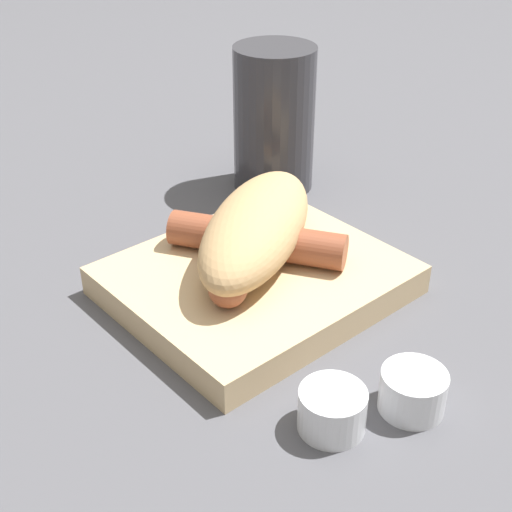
{
  "coord_description": "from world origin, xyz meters",
  "views": [
    {
      "loc": [
        -0.3,
        -0.35,
        0.32
      ],
      "look_at": [
        0.0,
        0.0,
        0.03
      ],
      "focal_mm": 50.0,
      "sensor_mm": 36.0,
      "label": 1
    }
  ],
  "objects_px": {
    "sausage": "(256,240)",
    "condiment_cup_far": "(412,393)",
    "bread_roll": "(256,228)",
    "drink_glass": "(274,119)",
    "food_tray": "(256,280)",
    "condiment_cup_near": "(332,412)"
  },
  "relations": [
    {
      "from": "sausage",
      "to": "condiment_cup_far",
      "type": "xyz_separation_m",
      "value": [
        -0.02,
        -0.17,
        -0.03
      ]
    },
    {
      "from": "bread_roll",
      "to": "sausage",
      "type": "bearing_deg",
      "value": 43.91
    },
    {
      "from": "condiment_cup_far",
      "to": "drink_glass",
      "type": "xyz_separation_m",
      "value": [
        0.15,
        0.29,
        0.06
      ]
    },
    {
      "from": "bread_roll",
      "to": "sausage",
      "type": "xyz_separation_m",
      "value": [
        0.0,
        0.0,
        -0.01
      ]
    },
    {
      "from": "bread_roll",
      "to": "sausage",
      "type": "height_order",
      "value": "bread_roll"
    },
    {
      "from": "sausage",
      "to": "drink_glass",
      "type": "height_order",
      "value": "drink_glass"
    },
    {
      "from": "condiment_cup_far",
      "to": "food_tray",
      "type": "bearing_deg",
      "value": 86.37
    },
    {
      "from": "condiment_cup_near",
      "to": "drink_glass",
      "type": "height_order",
      "value": "drink_glass"
    },
    {
      "from": "drink_glass",
      "to": "sausage",
      "type": "bearing_deg",
      "value": -136.62
    },
    {
      "from": "food_tray",
      "to": "drink_glass",
      "type": "relative_size",
      "value": 1.47
    },
    {
      "from": "bread_roll",
      "to": "condiment_cup_far",
      "type": "height_order",
      "value": "bread_roll"
    },
    {
      "from": "food_tray",
      "to": "sausage",
      "type": "distance_m",
      "value": 0.03
    },
    {
      "from": "sausage",
      "to": "drink_glass",
      "type": "xyz_separation_m",
      "value": [
        0.13,
        0.12,
        0.03
      ]
    },
    {
      "from": "condiment_cup_near",
      "to": "condiment_cup_far",
      "type": "xyz_separation_m",
      "value": [
        0.05,
        -0.02,
        0.0
      ]
    },
    {
      "from": "food_tray",
      "to": "sausage",
      "type": "bearing_deg",
      "value": 47.72
    },
    {
      "from": "sausage",
      "to": "drink_glass",
      "type": "bearing_deg",
      "value": 43.38
    },
    {
      "from": "sausage",
      "to": "condiment_cup_near",
      "type": "distance_m",
      "value": 0.17
    },
    {
      "from": "food_tray",
      "to": "condiment_cup_near",
      "type": "height_order",
      "value": "condiment_cup_near"
    },
    {
      "from": "food_tray",
      "to": "condiment_cup_near",
      "type": "bearing_deg",
      "value": -113.4
    },
    {
      "from": "sausage",
      "to": "drink_glass",
      "type": "distance_m",
      "value": 0.18
    },
    {
      "from": "drink_glass",
      "to": "condiment_cup_far",
      "type": "bearing_deg",
      "value": -116.98
    },
    {
      "from": "food_tray",
      "to": "bread_roll",
      "type": "bearing_deg",
      "value": 48.0
    }
  ]
}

